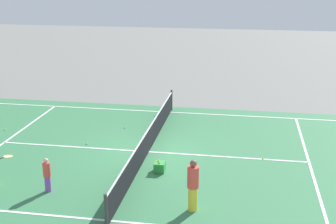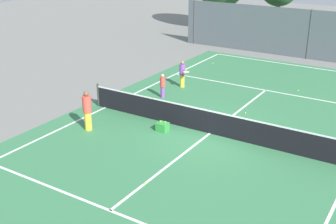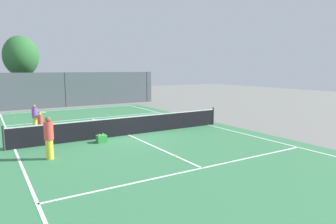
{
  "view_description": "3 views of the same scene",
  "coord_description": "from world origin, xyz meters",
  "px_view_note": "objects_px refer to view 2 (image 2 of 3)",
  "views": [
    {
      "loc": [
        -17.27,
        -3.75,
        7.29
      ],
      "look_at": [
        1.16,
        -0.62,
        1.4
      ],
      "focal_mm": 49.41,
      "sensor_mm": 36.0,
      "label": 1
    },
    {
      "loc": [
        7.13,
        -14.56,
        7.39
      ],
      "look_at": [
        -1.15,
        -1.39,
        1.17
      ],
      "focal_mm": 46.46,
      "sensor_mm": 36.0,
      "label": 2
    },
    {
      "loc": [
        -6.5,
        -14.59,
        3.56
      ],
      "look_at": [
        1.45,
        -1.71,
        1.36
      ],
      "focal_mm": 32.11,
      "sensor_mm": 36.0,
      "label": 3
    }
  ],
  "objects_px": {
    "player_2": "(87,110)",
    "tennis_ball_2": "(288,132)",
    "tennis_ball_5": "(298,91)",
    "tennis_ball_1": "(306,152)",
    "player_1": "(182,74)",
    "player_0": "(163,85)",
    "ball_crate": "(162,127)",
    "tennis_ball_3": "(213,63)",
    "tennis_ball_0": "(245,113)",
    "tennis_ball_4": "(145,183)"
  },
  "relations": [
    {
      "from": "player_2",
      "to": "tennis_ball_2",
      "type": "distance_m",
      "value": 8.24
    },
    {
      "from": "tennis_ball_5",
      "to": "tennis_ball_1",
      "type": "bearing_deg",
      "value": -71.14
    },
    {
      "from": "player_1",
      "to": "tennis_ball_1",
      "type": "bearing_deg",
      "value": -28.14
    },
    {
      "from": "player_0",
      "to": "ball_crate",
      "type": "relative_size",
      "value": 2.64
    },
    {
      "from": "tennis_ball_2",
      "to": "tennis_ball_1",
      "type": "bearing_deg",
      "value": -49.45
    },
    {
      "from": "player_0",
      "to": "tennis_ball_3",
      "type": "height_order",
      "value": "player_0"
    },
    {
      "from": "tennis_ball_1",
      "to": "player_0",
      "type": "bearing_deg",
      "value": 163.99
    },
    {
      "from": "ball_crate",
      "to": "tennis_ball_5",
      "type": "height_order",
      "value": "ball_crate"
    },
    {
      "from": "tennis_ball_1",
      "to": "player_1",
      "type": "bearing_deg",
      "value": 151.86
    },
    {
      "from": "tennis_ball_2",
      "to": "tennis_ball_5",
      "type": "bearing_deg",
      "value": 102.31
    },
    {
      "from": "tennis_ball_0",
      "to": "tennis_ball_4",
      "type": "distance_m",
      "value": 7.43
    },
    {
      "from": "ball_crate",
      "to": "player_2",
      "type": "bearing_deg",
      "value": -149.82
    },
    {
      "from": "player_0",
      "to": "tennis_ball_5",
      "type": "bearing_deg",
      "value": 39.72
    },
    {
      "from": "ball_crate",
      "to": "tennis_ball_0",
      "type": "xyz_separation_m",
      "value": [
        2.16,
        3.59,
        -0.15
      ]
    },
    {
      "from": "tennis_ball_2",
      "to": "player_0",
      "type": "bearing_deg",
      "value": 172.11
    },
    {
      "from": "tennis_ball_0",
      "to": "tennis_ball_1",
      "type": "xyz_separation_m",
      "value": [
        3.42,
        -2.39,
        0.0
      ]
    },
    {
      "from": "player_0",
      "to": "tennis_ball_4",
      "type": "xyz_separation_m",
      "value": [
        4.0,
        -7.27,
        -0.59
      ]
    },
    {
      "from": "player_0",
      "to": "tennis_ball_0",
      "type": "bearing_deg",
      "value": 1.99
    },
    {
      "from": "player_2",
      "to": "tennis_ball_0",
      "type": "bearing_deg",
      "value": 46.82
    },
    {
      "from": "tennis_ball_2",
      "to": "tennis_ball_3",
      "type": "xyz_separation_m",
      "value": [
        -7.36,
        7.88,
        0.0
      ]
    },
    {
      "from": "tennis_ball_0",
      "to": "player_0",
      "type": "bearing_deg",
      "value": -178.01
    },
    {
      "from": "tennis_ball_0",
      "to": "tennis_ball_5",
      "type": "xyz_separation_m",
      "value": [
        1.1,
        4.4,
        0.0
      ]
    },
    {
      "from": "tennis_ball_5",
      "to": "player_2",
      "type": "bearing_deg",
      "value": -121.85
    },
    {
      "from": "player_2",
      "to": "tennis_ball_2",
      "type": "height_order",
      "value": "player_2"
    },
    {
      "from": "tennis_ball_1",
      "to": "tennis_ball_2",
      "type": "bearing_deg",
      "value": 130.55
    },
    {
      "from": "ball_crate",
      "to": "tennis_ball_4",
      "type": "bearing_deg",
      "value": -64.91
    },
    {
      "from": "player_1",
      "to": "tennis_ball_2",
      "type": "relative_size",
      "value": 21.69
    },
    {
      "from": "tennis_ball_5",
      "to": "player_1",
      "type": "bearing_deg",
      "value": -154.37
    },
    {
      "from": "player_0",
      "to": "ball_crate",
      "type": "xyz_separation_m",
      "value": [
        2.21,
        -3.44,
        -0.44
      ]
    },
    {
      "from": "player_1",
      "to": "tennis_ball_4",
      "type": "bearing_deg",
      "value": -66.53
    },
    {
      "from": "player_1",
      "to": "ball_crate",
      "type": "height_order",
      "value": "player_1"
    },
    {
      "from": "player_0",
      "to": "tennis_ball_2",
      "type": "height_order",
      "value": "player_0"
    },
    {
      "from": "tennis_ball_3",
      "to": "player_2",
      "type": "bearing_deg",
      "value": -88.84
    },
    {
      "from": "tennis_ball_2",
      "to": "tennis_ball_4",
      "type": "height_order",
      "value": "same"
    },
    {
      "from": "player_2",
      "to": "tennis_ball_3",
      "type": "height_order",
      "value": "player_2"
    },
    {
      "from": "player_2",
      "to": "ball_crate",
      "type": "xyz_separation_m",
      "value": [
        2.66,
        1.55,
        -0.69
      ]
    },
    {
      "from": "tennis_ball_1",
      "to": "tennis_ball_3",
      "type": "height_order",
      "value": "same"
    },
    {
      "from": "tennis_ball_0",
      "to": "tennis_ball_3",
      "type": "relative_size",
      "value": 1.0
    },
    {
      "from": "tennis_ball_3",
      "to": "tennis_ball_5",
      "type": "distance_m",
      "value": 6.62
    },
    {
      "from": "player_1",
      "to": "tennis_ball_1",
      "type": "distance_m",
      "value": 8.85
    },
    {
      "from": "player_1",
      "to": "tennis_ball_0",
      "type": "bearing_deg",
      "value": -22.13
    },
    {
      "from": "player_2",
      "to": "tennis_ball_0",
      "type": "distance_m",
      "value": 7.09
    },
    {
      "from": "player_0",
      "to": "tennis_ball_1",
      "type": "distance_m",
      "value": 8.13
    },
    {
      "from": "player_1",
      "to": "tennis_ball_1",
      "type": "xyz_separation_m",
      "value": [
        7.78,
        -4.16,
        -0.71
      ]
    },
    {
      "from": "tennis_ball_0",
      "to": "tennis_ball_2",
      "type": "xyz_separation_m",
      "value": [
        2.3,
        -1.08,
        0.0
      ]
    },
    {
      "from": "ball_crate",
      "to": "tennis_ball_3",
      "type": "xyz_separation_m",
      "value": [
        -2.9,
        10.4,
        -0.15
      ]
    },
    {
      "from": "tennis_ball_3",
      "to": "tennis_ball_4",
      "type": "distance_m",
      "value": 14.99
    },
    {
      "from": "tennis_ball_1",
      "to": "tennis_ball_5",
      "type": "relative_size",
      "value": 1.0
    },
    {
      "from": "tennis_ball_4",
      "to": "player_0",
      "type": "bearing_deg",
      "value": 118.83
    },
    {
      "from": "ball_crate",
      "to": "tennis_ball_0",
      "type": "relative_size",
      "value": 6.94
    }
  ]
}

